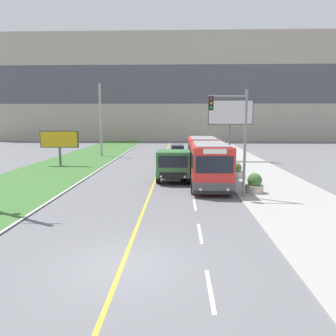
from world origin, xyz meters
The scene contains 13 objects.
ground_plane centered at (0.00, 0.00, 0.00)m, with size 300.00×300.00×0.00m, color slate.
lane_marking_centre centered at (0.38, 2.37, 0.00)m, with size 2.88×140.00×0.01m.
apartment_block_background centered at (0.00, 62.50, 11.10)m, with size 80.00×8.04×22.19m.
city_bus centered at (3.96, 15.38, 1.58)m, with size 2.66×12.61×3.12m.
dump_truck centered at (1.43, 15.00, 1.24)m, with size 2.52×6.89×2.40m.
car_distant centered at (1.68, 30.46, 0.69)m, with size 1.80×4.30×1.45m.
utility_pole_far centered at (-8.03, 31.15, 4.57)m, with size 1.80×0.28×9.04m.
traffic_light_mast centered at (5.14, 9.43, 4.08)m, with size 2.28×0.32×6.45m.
billboard_large centered at (7.53, 26.90, 5.18)m, with size 4.96×0.24×6.79m.
billboard_small centered at (-10.16, 22.39, 2.58)m, with size 3.86×0.24×3.55m.
planter_round_near centered at (6.68, 10.63, 0.62)m, with size 1.14×1.14×1.25m.
planter_round_second centered at (6.46, 16.10, 0.59)m, with size 1.05×1.05×1.18m.
planter_round_third centered at (6.60, 21.58, 0.57)m, with size 1.03×1.03×1.14m.
Camera 1 is at (1.85, -10.04, 4.78)m, focal length 35.00 mm.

